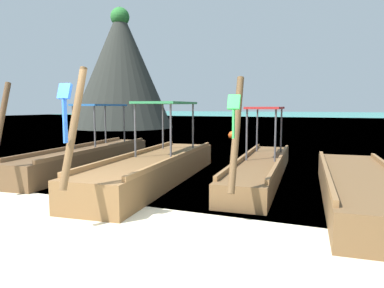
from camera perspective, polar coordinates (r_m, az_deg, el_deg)
The scene contains 8 objects.
ground at distance 5.65m, azimuth -13.91°, elevation -13.70°, with size 120.00×120.00×0.00m, color beige.
sea_water at distance 65.84m, azimuth 19.67°, elevation 4.10°, with size 120.00×120.00×0.00m, color #2DB29E.
longtail_boat_pink_ribbon at distance 11.20m, azimuth -16.44°, elevation -2.01°, with size 1.70×6.73×2.43m.
longtail_boat_blue_ribbon at distance 8.98m, azimuth -5.89°, elevation -3.71°, with size 1.99×6.96×2.55m.
longtail_boat_green_ribbon at distance 9.52m, azimuth 11.05°, elevation -3.57°, with size 1.50×7.11×2.42m.
longtail_boat_turquoise_ribbon at distance 7.79m, azimuth 25.41°, elevation -6.33°, with size 1.81×6.59×2.74m.
karst_rock at distance 32.41m, azimuth -11.61°, elevation 11.62°, with size 9.84×8.99×10.48m.
mooring_buoy_near at distance 20.46m, azimuth 6.51°, elevation 1.41°, with size 0.47×0.47×0.47m.
Camera 1 is at (3.19, -4.27, 1.90)m, focal length 33.11 mm.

